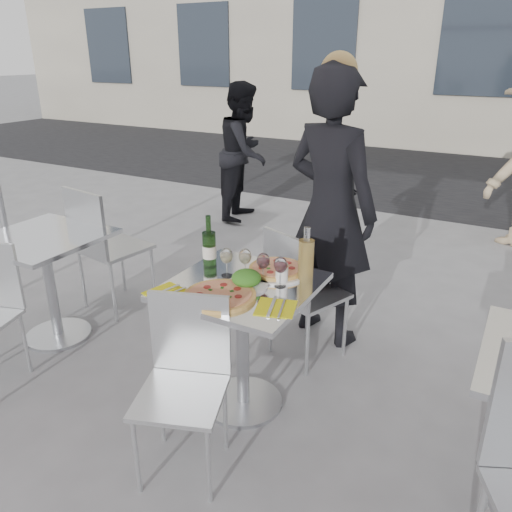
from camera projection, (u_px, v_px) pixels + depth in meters
The scene contains 21 objects.
ground at pixel (243, 403), 2.83m from camera, with size 80.00×80.00×0.00m, color slate.
street_asphalt at pixel (445, 175), 8.10m from camera, with size 24.00×5.00×0.00m, color black.
main_table at pixel (242, 320), 2.63m from camera, with size 0.72×0.72×0.75m.
side_table_left at pixel (47, 266), 3.30m from camera, with size 0.72×0.72×0.75m.
chair_far at pixel (299, 286), 3.05m from camera, with size 0.52×0.53×0.88m.
chair_near at pixel (185, 371), 2.28m from camera, with size 0.49×0.50×0.84m.
side_chair_lfar at pixel (102, 240), 3.65m from camera, with size 0.50×0.52×0.97m.
woman_diner at pixel (331, 210), 3.21m from camera, with size 0.66×0.43×1.81m, color black.
pedestrian_a at pixel (244, 152), 5.76m from camera, with size 0.76×0.59×1.56m, color black.
pizza_near at pixel (220, 295), 2.40m from camera, with size 0.35×0.35×0.02m.
pizza_far at pixel (277, 270), 2.68m from camera, with size 0.34×0.34×0.03m.
salad_plate at pixel (246, 280), 2.51m from camera, with size 0.22×0.22×0.09m.
wine_bottle at pixel (209, 248), 2.71m from camera, with size 0.07×0.08×0.29m.
carafe at pixel (306, 259), 2.55m from camera, with size 0.08×0.08×0.29m.
sugar_shaker at pixel (282, 274), 2.54m from camera, with size 0.06×0.06×0.11m.
wineglass_white_a at pixel (227, 257), 2.60m from camera, with size 0.07×0.07×0.16m.
wineglass_white_b at pixel (245, 257), 2.59m from camera, with size 0.07×0.07×0.16m.
wineglass_red_a at pixel (263, 262), 2.54m from camera, with size 0.07×0.07×0.16m.
wineglass_red_b at pixel (280, 266), 2.49m from camera, with size 0.07×0.07×0.16m.
napkin_left at pixel (167, 293), 2.45m from camera, with size 0.22×0.22×0.01m.
napkin_right at pixel (276, 307), 2.31m from camera, with size 0.22×0.22×0.01m.
Camera 1 is at (1.18, -1.98, 1.85)m, focal length 35.00 mm.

